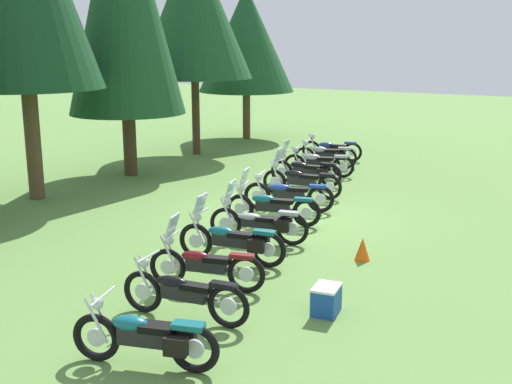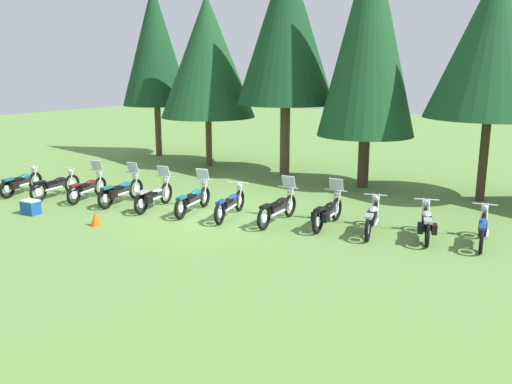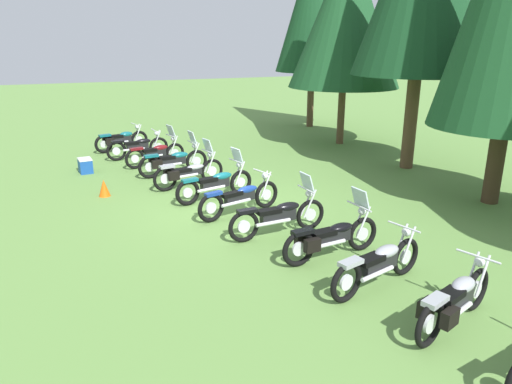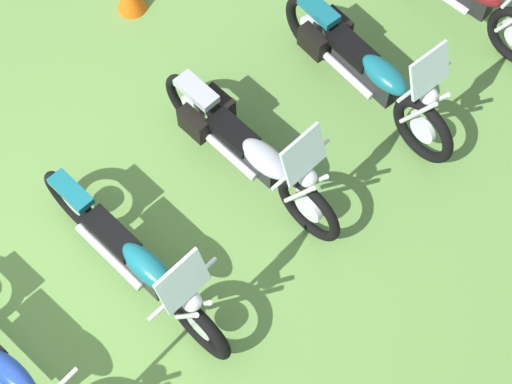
{
  "view_description": "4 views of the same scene",
  "coord_description": "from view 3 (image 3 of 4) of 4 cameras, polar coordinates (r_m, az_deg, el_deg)",
  "views": [
    {
      "loc": [
        -14.18,
        -7.14,
        4.44
      ],
      "look_at": [
        -0.3,
        0.59,
        0.64
      ],
      "focal_mm": 44.98,
      "sensor_mm": 36.0,
      "label": 1
    },
    {
      "loc": [
        10.99,
        -13.19,
        4.78
      ],
      "look_at": [
        1.48,
        0.28,
        0.93
      ],
      "focal_mm": 38.37,
      "sensor_mm": 36.0,
      "label": 2
    },
    {
      "loc": [
        11.32,
        -3.63,
        4.26
      ],
      "look_at": [
        1.12,
        0.33,
        0.73
      ],
      "focal_mm": 33.62,
      "sensor_mm": 36.0,
      "label": 3
    },
    {
      "loc": [
        -0.16,
        2.87,
        7.15
      ],
      "look_at": [
        -1.98,
        -0.08,
        0.56
      ],
      "focal_mm": 58.93,
      "sensor_mm": 36.0,
      "label": 4
    }
  ],
  "objects": [
    {
      "name": "ground_plane",
      "position": [
        12.62,
        -3.25,
        -1.85
      ],
      "size": [
        80.0,
        80.0,
        0.0
      ],
      "primitive_type": "plane",
      "color": "#608C42"
    },
    {
      "name": "motorcycle_0",
      "position": [
        19.6,
        -15.79,
        6.04
      ],
      "size": [
        0.93,
        2.12,
        1.01
      ],
      "rotation": [
        0.0,
        0.0,
        1.84
      ],
      "color": "black",
      "rests_on": "ground_plane"
    },
    {
      "name": "motorcycle_1",
      "position": [
        18.18,
        -13.83,
        5.29
      ],
      "size": [
        0.66,
        2.29,
        1.01
      ],
      "rotation": [
        0.0,
        0.0,
        1.68
      ],
      "color": "black",
      "rests_on": "ground_plane"
    },
    {
      "name": "motorcycle_2",
      "position": [
        17.01,
        -11.78,
        4.63
      ],
      "size": [
        0.82,
        2.16,
        1.36
      ],
      "rotation": [
        0.0,
        0.0,
        1.83
      ],
      "color": "black",
      "rests_on": "ground_plane"
    },
    {
      "name": "motorcycle_3",
      "position": [
        15.67,
        -9.88,
        3.69
      ],
      "size": [
        0.76,
        2.33,
        1.38
      ],
      "rotation": [
        0.0,
        0.0,
        1.71
      ],
      "color": "black",
      "rests_on": "ground_plane"
    },
    {
      "name": "motorcycle_4",
      "position": [
        14.34,
        -8.07,
        2.4
      ],
      "size": [
        0.87,
        2.25,
        1.38
      ],
      "rotation": [
        0.0,
        0.0,
        1.8
      ],
      "color": "black",
      "rests_on": "ground_plane"
    },
    {
      "name": "motorcycle_5",
      "position": [
        13.14,
        -4.75,
        1.08
      ],
      "size": [
        0.86,
        2.35,
        1.36
      ],
      "rotation": [
        0.0,
        0.0,
        1.81
      ],
      "color": "black",
      "rests_on": "ground_plane"
    },
    {
      "name": "motorcycle_6",
      "position": [
        11.98,
        -1.86,
        -0.66
      ],
      "size": [
        0.93,
        2.36,
        1.02
      ],
      "rotation": [
        0.0,
        0.0,
        1.85
      ],
      "color": "black",
      "rests_on": "ground_plane"
    },
    {
      "name": "motorcycle_7",
      "position": [
        10.72,
        2.85,
        -2.75
      ],
      "size": [
        0.69,
        2.41,
        1.37
      ],
      "rotation": [
        0.0,
        0.0,
        1.65
      ],
      "color": "black",
      "rests_on": "ground_plane"
    },
    {
      "name": "motorcycle_8",
      "position": [
        9.73,
        8.9,
        -5.25
      ],
      "size": [
        0.78,
        2.31,
        1.38
      ],
      "rotation": [
        0.0,
        0.0,
        1.69
      ],
      "color": "black",
      "rests_on": "ground_plane"
    },
    {
      "name": "motorcycle_9",
      "position": [
        8.81,
        14.4,
        -8.19
      ],
      "size": [
        0.9,
        2.28,
        1.02
      ],
      "rotation": [
        0.0,
        0.0,
        1.86
      ],
      "color": "black",
      "rests_on": "ground_plane"
    },
    {
      "name": "motorcycle_10",
      "position": [
        8.02,
        22.55,
        -11.79
      ],
      "size": [
        1.03,
        2.1,
        1.02
      ],
      "rotation": [
        0.0,
        0.0,
        1.93
      ],
      "color": "black",
      "rests_on": "ground_plane"
    },
    {
      "name": "pine_tree_0",
      "position": [
        24.14,
        6.89,
        21.29
      ],
      "size": [
        3.51,
        3.51,
        8.8
      ],
      "color": "brown",
      "rests_on": "ground_plane"
    },
    {
      "name": "pine_tree_1",
      "position": [
        20.21,
        10.73,
        20.12
      ],
      "size": [
        4.45,
        4.45,
        7.95
      ],
      "color": "brown",
      "rests_on": "ground_plane"
    },
    {
      "name": "picnic_cooler",
      "position": [
        16.78,
        -19.64,
        2.98
      ],
      "size": [
        0.59,
        0.47,
        0.48
      ],
      "color": "#19479E",
      "rests_on": "ground_plane"
    },
    {
      "name": "traffic_cone",
      "position": [
        14.1,
        -17.63,
        0.47
      ],
      "size": [
        0.32,
        0.32,
        0.48
      ],
      "primitive_type": "cone",
      "color": "#EA590F",
      "rests_on": "ground_plane"
    }
  ]
}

